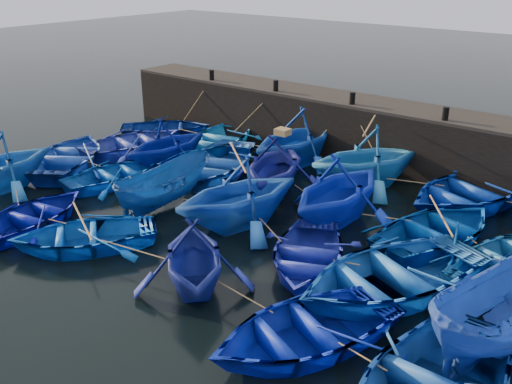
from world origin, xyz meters
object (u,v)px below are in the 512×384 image
Objects in this scene: boat_8 at (216,163)px; boat_13 at (70,156)px; boat_0 at (166,128)px; wooden_crate at (283,132)px.

boat_8 reaches higher than boat_13.
boat_8 is 1.04× the size of boat_13.
boat_0 is at bearing -123.10° from boat_13.
boat_8 is at bearing 174.65° from boat_13.
boat_8 is at bearing -158.82° from boat_0.
wooden_crate is (8.96, -2.46, 2.02)m from boat_0.
boat_13 is (0.21, -5.69, 0.09)m from boat_0.
boat_8 is 10.79× the size of wooden_crate.
boat_8 is 6.30m from boat_13.
boat_0 is 6.22m from boat_8.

